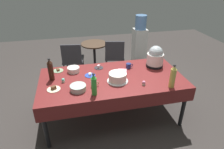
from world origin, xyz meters
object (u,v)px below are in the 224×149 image
object	(u,v)px
soda_bottle_ginger_ale	(173,77)
water_cooler	(140,41)
frosted_layer_cake	(118,77)
potluck_table	(112,81)
maroon_chair_left	(73,58)
coffee_mug_tan	(94,84)
coffee_mug_navy	(129,66)
soda_bottle_lime_soda	(94,85)
cupcake_lemon	(144,83)
maroon_chair_right	(115,55)
cupcake_vanilla	(157,58)
round_cafe_table	(94,52)
dessert_plate_cobalt	(90,75)
soda_bottle_cola	(51,70)
slow_cooker	(155,57)
dessert_plate_sage	(58,70)
dessert_plate_charcoal	(99,67)
cupcake_cocoa	(63,80)
glass_salad_bowl	(78,88)
ceramic_snack_bowl	(73,70)
dessert_plate_cream	(54,89)

from	to	relation	value
soda_bottle_ginger_ale	water_cooler	world-z (taller)	water_cooler
frosted_layer_cake	water_cooler	distance (m)	2.39
potluck_table	maroon_chair_left	world-z (taller)	maroon_chair_left
coffee_mug_tan	coffee_mug_navy	bearing A→B (deg)	34.94
soda_bottle_lime_soda	maroon_chair_left	bearing A→B (deg)	97.14
cupcake_lemon	soda_bottle_lime_soda	xyz separation A→B (m)	(-0.73, -0.08, 0.11)
coffee_mug_tan	maroon_chair_right	bearing A→B (deg)	67.33
cupcake_vanilla	round_cafe_table	world-z (taller)	cupcake_vanilla
maroon_chair_right	round_cafe_table	size ratio (longest dim) A/B	1.18
dessert_plate_cobalt	soda_bottle_cola	distance (m)	0.60
cupcake_lemon	maroon_chair_left	world-z (taller)	maroon_chair_left
frosted_layer_cake	cupcake_vanilla	bearing A→B (deg)	34.56
frosted_layer_cake	slow_cooker	bearing A→B (deg)	25.90
soda_bottle_lime_soda	dessert_plate_sage	bearing A→B (deg)	121.49
dessert_plate_charcoal	round_cafe_table	distance (m)	1.35
dessert_plate_cobalt	maroon_chair_left	size ratio (longest dim) A/B	0.20
maroon_chair_right	potluck_table	bearing A→B (deg)	-104.74
cupcake_vanilla	soda_bottle_cola	size ratio (longest dim) A/B	0.19
slow_cooker	cupcake_cocoa	xyz separation A→B (m)	(-1.53, -0.21, -0.14)
slow_cooker	soda_bottle_lime_soda	xyz separation A→B (m)	(-1.13, -0.62, -0.02)
slow_cooker	cupcake_lemon	distance (m)	0.69
water_cooler	cupcake_vanilla	bearing A→B (deg)	-98.16
potluck_table	glass_salad_bowl	world-z (taller)	glass_salad_bowl
glass_salad_bowl	water_cooler	xyz separation A→B (m)	(1.70, 2.22, -0.20)
dessert_plate_sage	cupcake_lemon	size ratio (longest dim) A/B	2.49
cupcake_lemon	soda_bottle_lime_soda	bearing A→B (deg)	-173.69
potluck_table	soda_bottle_ginger_ale	xyz separation A→B (m)	(0.76, -0.45, 0.22)
potluck_table	round_cafe_table	size ratio (longest dim) A/B	3.06
glass_salad_bowl	soda_bottle_ginger_ale	xyz separation A→B (m)	(1.30, -0.20, 0.12)
soda_bottle_ginger_ale	maroon_chair_left	xyz separation A→B (m)	(-1.33, 1.91, -0.42)
slow_cooker	dessert_plate_sage	world-z (taller)	slow_cooker
cupcake_cocoa	cupcake_vanilla	bearing A→B (deg)	15.63
round_cafe_table	dessert_plate_charcoal	bearing A→B (deg)	-94.36
water_cooler	dessert_plate_sage	bearing A→B (deg)	-141.60
frosted_layer_cake	coffee_mug_tan	bearing A→B (deg)	-169.59
cupcake_lemon	ceramic_snack_bowl	bearing A→B (deg)	146.89
dessert_plate_sage	soda_bottle_cola	world-z (taller)	soda_bottle_cola
cupcake_cocoa	soda_bottle_cola	bearing A→B (deg)	144.61
frosted_layer_cake	round_cafe_table	world-z (taller)	frosted_layer_cake
slow_cooker	dessert_plate_cobalt	size ratio (longest dim) A/B	2.16
maroon_chair_right	round_cafe_table	bearing A→B (deg)	152.78
slow_cooker	water_cooler	xyz separation A→B (m)	(0.37, 1.74, -0.33)
dessert_plate_sage	soda_bottle_lime_soda	size ratio (longest dim) A/B	0.53
coffee_mug_tan	dessert_plate_cream	bearing A→B (deg)	175.81
dessert_plate_cream	ceramic_snack_bowl	bearing A→B (deg)	58.07
cupcake_lemon	soda_bottle_cola	bearing A→B (deg)	161.01
frosted_layer_cake	maroon_chair_right	size ratio (longest dim) A/B	0.37
coffee_mug_navy	round_cafe_table	bearing A→B (deg)	105.42
coffee_mug_tan	soda_bottle_cola	bearing A→B (deg)	150.78
soda_bottle_lime_soda	coffee_mug_navy	distance (m)	0.94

